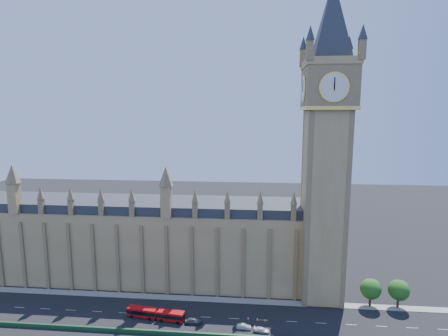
# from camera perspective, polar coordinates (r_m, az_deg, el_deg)

# --- Properties ---
(ground) EXTENTS (400.00, 400.00, 0.00)m
(ground) POSITION_cam_1_polar(r_m,az_deg,el_deg) (108.11, -5.25, -22.98)
(ground) COLOR black
(ground) RESTS_ON ground
(palace_westminster) EXTENTS (120.00, 20.00, 28.00)m
(palace_westminster) POSITION_cam_1_polar(r_m,az_deg,el_deg) (127.49, -14.84, -11.23)
(palace_westminster) COLOR #9D824C
(palace_westminster) RESTS_ON ground
(elizabeth_tower) EXTENTS (20.59, 20.59, 105.00)m
(elizabeth_tower) POSITION_cam_1_polar(r_m,az_deg,el_deg) (106.41, 16.51, 7.19)
(elizabeth_tower) COLOR #9D824C
(elizabeth_tower) RESTS_ON ground
(bridge_parapet) EXTENTS (160.00, 0.60, 1.20)m
(bridge_parapet) POSITION_cam_1_polar(r_m,az_deg,el_deg) (100.37, -6.27, -25.35)
(bridge_parapet) COLOR #1E4C2D
(bridge_parapet) RESTS_ON ground
(kerb_north) EXTENTS (160.00, 3.00, 0.16)m
(kerb_north) POSITION_cam_1_polar(r_m,az_deg,el_deg) (116.13, -4.35, -20.51)
(kerb_north) COLOR gray
(kerb_north) RESTS_ON ground
(tree_east_near) EXTENTS (6.00, 6.00, 8.50)m
(tree_east_near) POSITION_cam_1_polar(r_m,az_deg,el_deg) (118.01, 22.93, -17.66)
(tree_east_near) COLOR #382619
(tree_east_near) RESTS_ON ground
(tree_east_far) EXTENTS (6.00, 6.00, 8.50)m
(tree_east_far) POSITION_cam_1_polar(r_m,az_deg,el_deg) (120.62, 26.72, -17.32)
(tree_east_far) COLOR #382619
(tree_east_far) RESTS_ON ground
(red_bus) EXTENTS (16.80, 4.53, 2.83)m
(red_bus) POSITION_cam_1_polar(r_m,az_deg,el_deg) (107.66, -11.10, -22.33)
(red_bus) COLOR #B80C0F
(red_bus) RESTS_ON ground
(car_grey) EXTENTS (4.60, 1.91, 1.56)m
(car_grey) POSITION_cam_1_polar(r_m,az_deg,el_deg) (104.72, -5.07, -23.62)
(car_grey) COLOR #464A4F
(car_grey) RESTS_ON ground
(car_silver) EXTENTS (3.94, 1.59, 1.27)m
(car_silver) POSITION_cam_1_polar(r_m,az_deg,el_deg) (102.61, 3.25, -24.44)
(car_silver) COLOR #A9ADB1
(car_silver) RESTS_ON ground
(car_white) EXTENTS (4.34, 2.17, 1.21)m
(car_white) POSITION_cam_1_polar(r_m,az_deg,el_deg) (101.79, 6.18, -24.81)
(car_white) COLOR silver
(car_white) RESTS_ON ground
(cone_a) EXTENTS (0.63, 0.63, 0.76)m
(cone_a) POSITION_cam_1_polar(r_m,az_deg,el_deg) (105.99, 6.74, -23.47)
(cone_a) COLOR black
(cone_a) RESTS_ON ground
(cone_b) EXTENTS (0.64, 0.64, 0.78)m
(cone_b) POSITION_cam_1_polar(r_m,az_deg,el_deg) (106.16, 5.45, -23.39)
(cone_b) COLOR black
(cone_b) RESTS_ON ground
(cone_c) EXTENTS (0.47, 0.47, 0.72)m
(cone_c) POSITION_cam_1_polar(r_m,az_deg,el_deg) (103.45, 2.74, -24.32)
(cone_c) COLOR black
(cone_c) RESTS_ON ground
(cone_d) EXTENTS (0.58, 0.58, 0.70)m
(cone_d) POSITION_cam_1_polar(r_m,az_deg,el_deg) (106.41, 3.97, -23.31)
(cone_d) COLOR black
(cone_d) RESTS_ON ground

